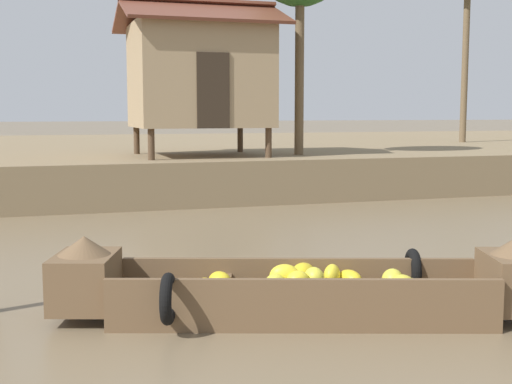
% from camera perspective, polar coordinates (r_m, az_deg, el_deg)
% --- Properties ---
extents(ground_plane, '(300.00, 300.00, 0.00)m').
position_cam_1_polar(ground_plane, '(11.41, -8.10, -4.54)').
color(ground_plane, '#726047').
extents(riverbank_strip, '(160.00, 20.00, 1.07)m').
position_cam_1_polar(riverbank_strip, '(25.28, -13.46, 2.71)').
color(riverbank_strip, '#7F6B4C').
rests_on(riverbank_strip, ground).
extents(banana_boat, '(5.27, 2.47, 0.89)m').
position_cam_1_polar(banana_boat, '(7.44, 3.89, -8.01)').
color(banana_boat, brown).
rests_on(banana_boat, ground).
extents(stilt_house_mid_left, '(4.04, 3.42, 3.99)m').
position_cam_1_polar(stilt_house_mid_left, '(17.98, -4.75, 9.84)').
color(stilt_house_mid_left, '#4C3826').
rests_on(stilt_house_mid_left, riverbank_strip).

